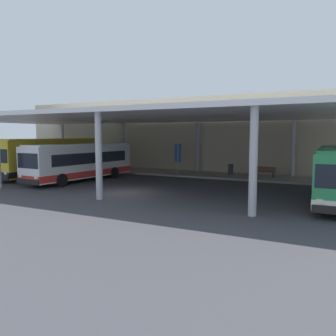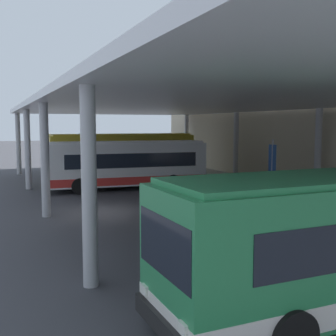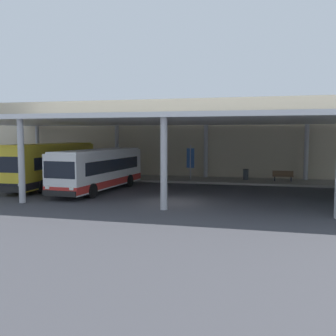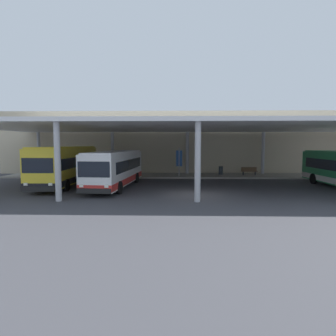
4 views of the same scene
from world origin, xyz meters
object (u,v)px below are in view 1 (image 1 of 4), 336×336
banner_sign (178,155)px  bench_waiting (265,172)px  trash_bin (231,169)px  bus_nearest_bay (50,157)px  bus_second_bay (81,161)px

banner_sign → bench_waiting: bearing=6.1°
trash_bin → bus_nearest_bay: bearing=-154.2°
bus_second_bay → trash_bin: bus_second_bay is taller
trash_bin → bus_second_bay: bearing=-140.9°
bus_second_bay → trash_bin: bearing=39.1°
trash_bin → banner_sign: banner_sign is taller
bench_waiting → bus_nearest_bay: bearing=-159.0°
bench_waiting → banner_sign: 8.35m
bus_second_bay → trash_bin: size_ratio=10.91×
bus_nearest_bay → trash_bin: bus_nearest_bay is taller
bench_waiting → banner_sign: (-8.20, -0.88, 1.32)m
bus_nearest_bay → bench_waiting: 20.05m
bench_waiting → trash_bin: size_ratio=1.84×
banner_sign → bus_nearest_bay: bearing=-149.1°
bus_second_bay → banner_sign: 9.37m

